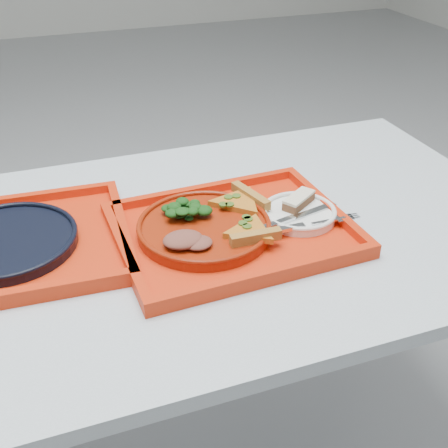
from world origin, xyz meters
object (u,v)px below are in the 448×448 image
Objects in this scene: tray_main at (232,233)px; navy_plate at (7,243)px; dinner_plate at (204,229)px; tray_far at (9,249)px; dessert_bar at (299,200)px.

tray_main is 1.73× the size of navy_plate.
dinner_plate is (-0.05, 0.01, 0.02)m from tray_main.
navy_plate is at bearing 0.00° from tray_far.
dessert_bar reaches higher than dinner_plate.
dessert_bar reaches higher than navy_plate.
tray_far is at bearing 139.65° from dessert_bar.
navy_plate reaches higher than tray_main.
navy_plate is at bearing 165.37° from tray_main.
tray_far is 1.73× the size of navy_plate.
dessert_bar is at bearing 6.99° from tray_main.
dessert_bar reaches higher than tray_main.
navy_plate is (-0.36, 0.08, -0.00)m from dinner_plate.
tray_far is 1.73× the size of dinner_plate.
navy_plate is 0.58m from dessert_bar.
dinner_plate is at bearing 167.50° from tray_main.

